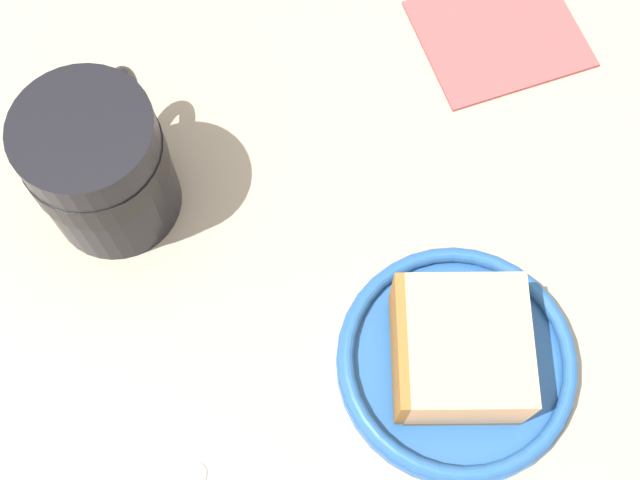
# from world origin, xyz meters

# --- Properties ---
(ground_plane) EXTENTS (1.22, 1.22, 0.02)m
(ground_plane) POSITION_xyz_m (0.00, 0.00, -0.01)
(ground_plane) COLOR tan
(small_plate) EXTENTS (0.15, 0.15, 0.02)m
(small_plate) POSITION_xyz_m (-0.07, -0.05, 0.01)
(small_plate) COLOR #26599E
(small_plate) RESTS_ON ground_plane
(cake_slice) EXTENTS (0.10, 0.10, 0.05)m
(cake_slice) POSITION_xyz_m (-0.06, -0.05, 0.04)
(cake_slice) COLOR #9E662D
(cake_slice) RESTS_ON small_plate
(tea_mug) EXTENTS (0.11, 0.09, 0.11)m
(tea_mug) POSITION_xyz_m (0.13, 0.12, 0.06)
(tea_mug) COLOR black
(tea_mug) RESTS_ON ground_plane
(folded_napkin) EXTENTS (0.11, 0.12, 0.01)m
(folded_napkin) POSITION_xyz_m (0.16, -0.19, 0.00)
(folded_napkin) COLOR #B24C4C
(folded_napkin) RESTS_ON ground_plane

